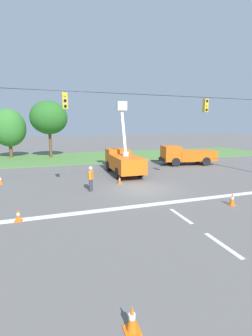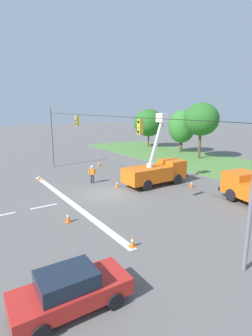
% 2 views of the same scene
% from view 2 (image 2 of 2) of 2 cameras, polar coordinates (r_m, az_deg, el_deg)
% --- Properties ---
extents(ground_plane, '(200.00, 200.00, 0.00)m').
position_cam_2_polar(ground_plane, '(22.66, -4.75, -5.66)').
color(ground_plane, '#605E5B').
extents(grass_verge, '(56.00, 12.00, 0.10)m').
position_cam_2_polar(grass_verge, '(34.80, 22.06, 0.11)').
color(grass_verge, '#517F3D').
rests_on(grass_verge, ground).
extents(lane_markings, '(17.60, 15.25, 0.01)m').
position_cam_2_polar(lane_markings, '(20.93, -16.09, -7.73)').
color(lane_markings, silver).
rests_on(lane_markings, ground).
extents(signal_gantry, '(26.20, 0.33, 7.20)m').
position_cam_2_polar(signal_gantry, '(21.70, -4.98, 5.04)').
color(signal_gantry, slate).
rests_on(signal_gantry, ground).
extents(tree_far_west, '(5.28, 5.55, 6.99)m').
position_cam_2_polar(tree_far_west, '(49.20, 4.98, 9.76)').
color(tree_far_west, brown).
rests_on(tree_far_west, ground).
extents(tree_west, '(4.59, 4.01, 6.91)m').
position_cam_2_polar(tree_west, '(43.90, 12.02, 8.81)').
color(tree_west, brown).
rests_on(tree_west, ground).
extents(tree_centre, '(5.06, 4.62, 7.97)m').
position_cam_2_polar(tree_centre, '(38.81, 16.05, 10.14)').
color(tree_centre, brown).
rests_on(tree_centre, ground).
extents(utility_truck_bucket_lift, '(2.45, 6.45, 6.74)m').
position_cam_2_polar(utility_truck_bucket_lift, '(25.12, 6.62, -0.62)').
color(utility_truck_bucket_lift, orange).
rests_on(utility_truck_bucket_lift, ground).
extents(sedan_red, '(2.04, 4.36, 1.56)m').
position_cam_2_polar(sedan_red, '(10.65, -12.02, -24.52)').
color(sedan_red, red).
rests_on(sedan_red, ground).
extents(road_worker, '(0.42, 0.57, 1.77)m').
position_cam_2_polar(road_worker, '(25.76, -7.39, -1.12)').
color(road_worker, '#383842').
rests_on(road_worker, ground).
extents(traffic_cone_foreground_right, '(0.36, 0.36, 0.64)m').
position_cam_2_polar(traffic_cone_foreground_right, '(14.43, 1.44, -15.66)').
color(traffic_cone_foreground_right, orange).
rests_on(traffic_cone_foreground_right, ground).
extents(traffic_cone_mid_left, '(0.36, 0.36, 0.62)m').
position_cam_2_polar(traffic_cone_mid_left, '(28.37, -18.38, -1.84)').
color(traffic_cone_mid_left, orange).
rests_on(traffic_cone_mid_left, ground).
extents(traffic_cone_near_bucket, '(0.36, 0.36, 0.61)m').
position_cam_2_polar(traffic_cone_near_bucket, '(24.47, -1.95, -3.49)').
color(traffic_cone_near_bucket, orange).
rests_on(traffic_cone_near_bucket, ground).
extents(traffic_cone_lane_edge_a, '(0.36, 0.36, 0.74)m').
position_cam_2_polar(traffic_cone_lane_edge_a, '(33.38, -5.96, 1.04)').
color(traffic_cone_lane_edge_a, orange).
rests_on(traffic_cone_lane_edge_a, ground).
extents(traffic_cone_lane_edge_b, '(0.36, 0.36, 0.76)m').
position_cam_2_polar(traffic_cone_lane_edge_b, '(17.55, -12.49, -10.32)').
color(traffic_cone_lane_edge_b, orange).
rests_on(traffic_cone_lane_edge_b, ground).
extents(traffic_cone_far_left, '(0.36, 0.36, 0.70)m').
position_cam_2_polar(traffic_cone_far_left, '(25.02, 14.07, -3.40)').
color(traffic_cone_far_left, orange).
rests_on(traffic_cone_far_left, ground).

